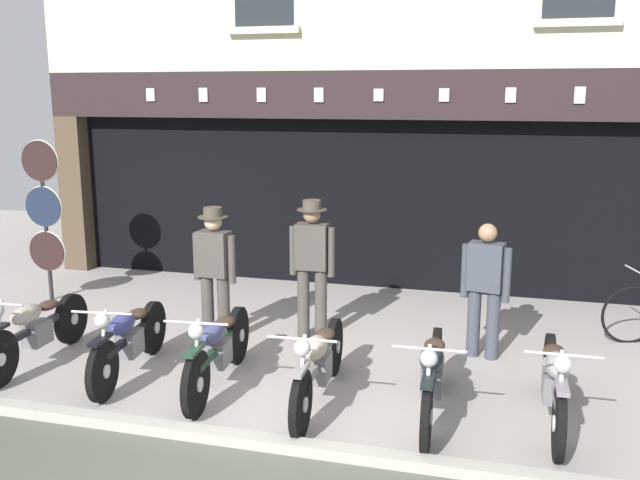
{
  "coord_description": "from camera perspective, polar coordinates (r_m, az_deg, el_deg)",
  "views": [
    {
      "loc": [
        1.82,
        -5.06,
        2.98
      ],
      "look_at": [
        -0.29,
        2.77,
        1.26
      ],
      "focal_mm": 38.99,
      "sensor_mm": 36.0,
      "label": 1
    }
  ],
  "objects": [
    {
      "name": "shop_facade",
      "position": [
        12.3,
        6.51,
        5.79
      ],
      "size": [
        11.21,
        4.42,
        6.04
      ],
      "color": "black",
      "rests_on": "ground"
    },
    {
      "name": "motorcycle_far_left",
      "position": [
        8.39,
        -22.34,
        -6.76
      ],
      "size": [
        0.62,
        1.95,
        0.9
      ],
      "rotation": [
        0.0,
        0.0,
        3.18
      ],
      "color": "black",
      "rests_on": "ground"
    },
    {
      "name": "motorcycle_left",
      "position": [
        7.74,
        -15.44,
        -7.82
      ],
      "size": [
        0.62,
        1.92,
        0.9
      ],
      "rotation": [
        0.0,
        0.0,
        3.26
      ],
      "color": "black",
      "rests_on": "ground"
    },
    {
      "name": "motorcycle_center_left",
      "position": [
        7.24,
        -8.39,
        -8.82
      ],
      "size": [
        0.62,
        2.0,
        0.92
      ],
      "rotation": [
        0.0,
        0.0,
        3.23
      ],
      "color": "black",
      "rests_on": "ground"
    },
    {
      "name": "motorcycle_center",
      "position": [
        6.83,
        -0.13,
        -10.07
      ],
      "size": [
        0.62,
        2.06,
        0.9
      ],
      "rotation": [
        0.0,
        0.0,
        3.18
      ],
      "color": "black",
      "rests_on": "ground"
    },
    {
      "name": "motorcycle_center_right",
      "position": [
        6.64,
        9.19,
        -10.87
      ],
      "size": [
        0.62,
        1.98,
        0.91
      ],
      "rotation": [
        0.0,
        0.0,
        3.18
      ],
      "color": "black",
      "rests_on": "ground"
    },
    {
      "name": "motorcycle_right",
      "position": [
        6.76,
        18.7,
        -10.95
      ],
      "size": [
        0.62,
        1.94,
        0.9
      ],
      "rotation": [
        0.0,
        0.0,
        3.15
      ],
      "color": "black",
      "rests_on": "ground"
    },
    {
      "name": "salesman_left",
      "position": [
        8.41,
        -8.65,
        -2.28
      ],
      "size": [
        0.56,
        0.36,
        1.66
      ],
      "rotation": [
        0.0,
        0.0,
        3.05
      ],
      "color": "#47423D",
      "rests_on": "ground"
    },
    {
      "name": "shopkeeper_center",
      "position": [
        8.43,
        -0.66,
        -1.82
      ],
      "size": [
        0.56,
        0.36,
        1.73
      ],
      "rotation": [
        0.0,
        0.0,
        3.18
      ],
      "color": "#47423D",
      "rests_on": "ground"
    },
    {
      "name": "salesman_right",
      "position": [
        8.06,
        13.4,
        -3.59
      ],
      "size": [
        0.55,
        0.3,
        1.56
      ],
      "rotation": [
        0.0,
        0.0,
        2.93
      ],
      "color": "#3D424C",
      "rests_on": "ground"
    },
    {
      "name": "tyre_sign_pole",
      "position": [
        10.69,
        -21.71,
        2.43
      ],
      "size": [
        0.6,
        0.06,
        2.34
      ],
      "color": "#232328",
      "rests_on": "ground"
    },
    {
      "name": "advert_board_near",
      "position": [
        10.56,
        19.12,
        4.47
      ],
      "size": [
        0.67,
        0.03,
        0.99
      ],
      "color": "beige"
    }
  ]
}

